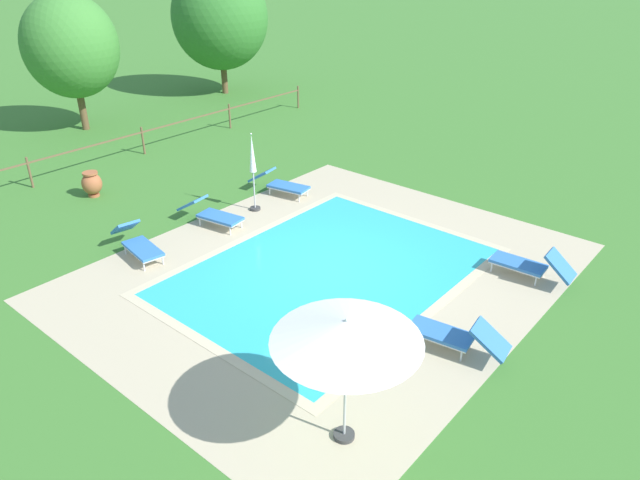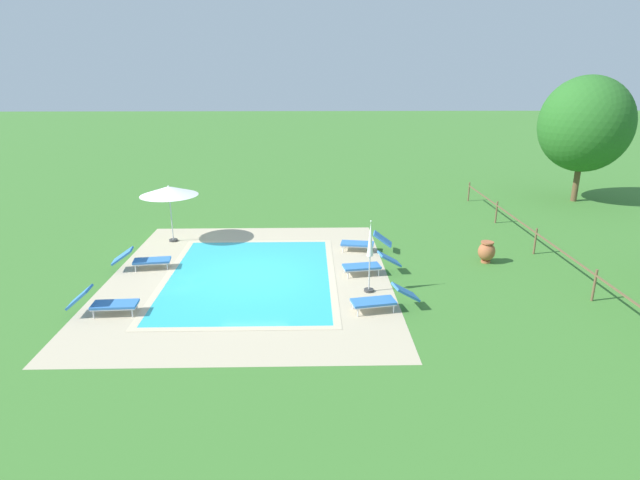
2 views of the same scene
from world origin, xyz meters
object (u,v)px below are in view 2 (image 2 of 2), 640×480
sun_lounger_north_end (370,265)px  sun_lounger_north_near_steps (365,243)px  sun_lounger_north_far (383,299)px  terracotta_urn_near_fence (487,251)px  sun_lounger_north_mid (143,259)px  patio_umbrella_open_foreground (169,191)px  sun_lounger_south_mid (105,303)px  patio_umbrella_closed_row_mid_west (370,248)px  tree_west_mid (585,124)px

sun_lounger_north_end → sun_lounger_north_near_steps: bearing=178.3°
sun_lounger_north_near_steps → sun_lounger_north_far: size_ratio=0.99×
sun_lounger_north_end → terracotta_urn_near_fence: terracotta_urn_near_fence is taller
sun_lounger_north_mid → patio_umbrella_open_foreground: 3.72m
sun_lounger_north_near_steps → sun_lounger_north_mid: (1.76, -8.23, -0.00)m
sun_lounger_north_mid → patio_umbrella_open_foreground: size_ratio=0.86×
sun_lounger_north_near_steps → sun_lounger_south_mid: size_ratio=1.04×
sun_lounger_north_far → sun_lounger_south_mid: size_ratio=1.06×
patio_umbrella_closed_row_mid_west → tree_west_mid: size_ratio=0.36×
sun_lounger_north_mid → sun_lounger_south_mid: 3.69m
sun_lounger_north_mid → sun_lounger_north_far: bearing=66.4°
sun_lounger_north_near_steps → terracotta_urn_near_fence: size_ratio=2.54×
patio_umbrella_open_foreground → patio_umbrella_closed_row_mid_west: (5.44, 7.71, -0.67)m
sun_lounger_north_near_steps → sun_lounger_south_mid: bearing=-56.5°
sun_lounger_north_mid → sun_lounger_south_mid: sun_lounger_south_mid is taller
sun_lounger_north_far → sun_lounger_north_end: 2.92m
patio_umbrella_closed_row_mid_west → sun_lounger_north_mid: bearing=-105.4°
terracotta_urn_near_fence → sun_lounger_north_far: bearing=-48.0°
tree_west_mid → terracotta_urn_near_fence: bearing=-40.3°
sun_lounger_north_mid → patio_umbrella_closed_row_mid_west: 8.33m
sun_lounger_north_near_steps → sun_lounger_north_far: (5.36, -0.01, -0.01)m
sun_lounger_north_near_steps → sun_lounger_north_end: 2.44m
terracotta_urn_near_fence → tree_west_mid: tree_west_mid is taller
sun_lounger_north_far → tree_west_mid: tree_west_mid is taller
sun_lounger_north_near_steps → sun_lounger_north_mid: bearing=-77.9°
patio_umbrella_open_foreground → patio_umbrella_closed_row_mid_west: size_ratio=1.00×
sun_lounger_north_mid → sun_lounger_south_mid: (3.69, -0.02, 0.01)m
sun_lounger_north_far → tree_west_mid: 18.85m
sun_lounger_north_mid → sun_lounger_north_end: sun_lounger_north_mid is taller
sun_lounger_north_end → tree_west_mid: tree_west_mid is taller
sun_lounger_north_end → sun_lounger_south_mid: 8.71m
sun_lounger_north_mid → sun_lounger_north_end: (0.68, 8.15, -0.01)m
sun_lounger_north_end → terracotta_urn_near_fence: size_ratio=2.58×
sun_lounger_north_far → patio_umbrella_closed_row_mid_west: (-1.40, -0.26, 1.14)m
sun_lounger_north_near_steps → sun_lounger_south_mid: (5.45, -8.25, 0.01)m
sun_lounger_north_near_steps → sun_lounger_north_far: bearing=-0.2°
sun_lounger_north_mid → sun_lounger_north_far: (3.59, 8.21, -0.01)m
sun_lounger_south_mid → terracotta_urn_near_fence: bearing=107.9°
sun_lounger_north_near_steps → sun_lounger_north_end: (2.44, -0.07, -0.01)m
sun_lounger_north_mid → sun_lounger_north_far: size_ratio=0.98×
sun_lounger_north_end → sun_lounger_south_mid: sun_lounger_south_mid is taller
sun_lounger_north_end → terracotta_urn_near_fence: (-1.09, 4.51, 0.08)m
sun_lounger_south_mid → tree_west_mid: size_ratio=0.30×
sun_lounger_north_near_steps → patio_umbrella_open_foreground: patio_umbrella_open_foreground is taller
sun_lounger_north_near_steps → tree_west_mid: size_ratio=0.31×
terracotta_urn_near_fence → patio_umbrella_closed_row_mid_west: bearing=-61.1°
patio_umbrella_open_foreground → terracotta_urn_near_fence: bearing=77.1°
sun_lounger_north_near_steps → tree_west_mid: tree_west_mid is taller
terracotta_urn_near_fence → patio_umbrella_open_foreground: bearing=-102.9°
sun_lounger_north_end → patio_umbrella_open_foreground: bearing=-116.4°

